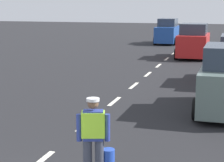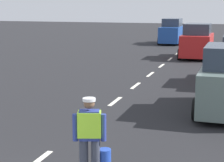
% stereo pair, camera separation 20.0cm
% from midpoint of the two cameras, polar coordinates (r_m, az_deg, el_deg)
% --- Properties ---
extents(ground_plane, '(96.00, 96.00, 0.00)m').
position_cam_midpoint_polar(ground_plane, '(26.54, 8.49, 3.14)').
color(ground_plane, black).
extents(lane_center_line, '(0.14, 46.40, 0.01)m').
position_cam_midpoint_polar(lane_center_line, '(30.66, 9.75, 4.13)').
color(lane_center_line, silver).
rests_on(lane_center_line, ground).
extents(road_worker, '(0.71, 0.51, 1.67)m').
position_cam_midpoint_polar(road_worker, '(8.15, -2.31, -7.47)').
color(road_worker, '#383D4C').
rests_on(road_worker, ground).
extents(car_oncoming_third, '(1.95, 4.15, 2.22)m').
position_cam_midpoint_polar(car_oncoming_third, '(36.42, 8.58, 6.82)').
color(car_oncoming_third, '#1E4799').
rests_on(car_oncoming_third, ground).
extents(car_outgoing_far, '(2.10, 3.80, 2.24)m').
position_cam_midpoint_polar(car_outgoing_far, '(26.97, 12.09, 5.37)').
color(car_outgoing_far, red).
rests_on(car_outgoing_far, ground).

